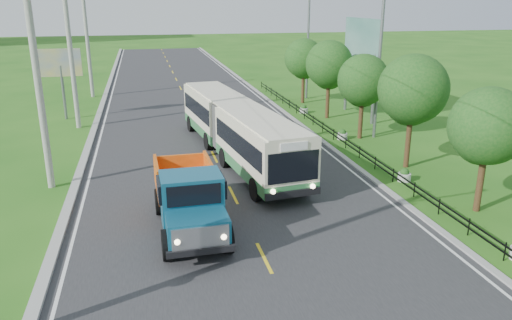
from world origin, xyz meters
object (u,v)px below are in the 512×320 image
object	(u,v)px
tree_back	(304,60)
billboard_left	(60,67)
pole_far	(88,40)
planter_near	(404,176)
tree_fifth	(329,67)
planter_mid	(342,135)
tree_fourth	(363,83)
streetlight_far	(306,43)
dump_truck	(189,195)
tree_second	(487,130)
bus	(236,126)
tree_third	(412,93)
streetlight_mid	(377,61)
billboard_right	(362,46)
planter_far	(304,110)
pole_near	(39,81)
pole_mid	(71,54)

from	to	relation	value
tree_back	billboard_left	bearing A→B (deg)	-173.69
pole_far	planter_near	bearing A→B (deg)	-58.01
tree_fifth	planter_mid	bearing A→B (deg)	-101.56
tree_fourth	pole_far	bearing A→B (deg)	133.85
tree_back	billboard_left	xyz separation A→B (m)	(-19.36, -2.14, 0.21)
streetlight_far	dump_truck	size ratio (longest dim) A/B	1.46
tree_second	bus	world-z (taller)	tree_second
planter_mid	tree_third	bearing A→B (deg)	-77.90
planter_mid	billboard_left	distance (m)	20.99
tree_fifth	streetlight_mid	size ratio (longest dim) A/B	0.64
planter_mid	bus	size ratio (longest dim) A/B	0.04
tree_back	bus	bearing A→B (deg)	-120.83
billboard_right	tree_third	bearing A→B (deg)	-101.64
tree_fifth	bus	distance (m)	12.21
planter_far	dump_truck	world-z (taller)	dump_truck
pole_near	pole_mid	bearing A→B (deg)	90.00
streetlight_far	planter_near	size ratio (longest dim) A/B	13.54
dump_truck	pole_near	bearing A→B (deg)	132.83
tree_fourth	streetlight_mid	size ratio (longest dim) A/B	0.60
tree_third	tree_fifth	world-z (taller)	tree_third
tree_third	bus	world-z (taller)	tree_third
dump_truck	pole_mid	bearing A→B (deg)	106.93
streetlight_mid	dump_truck	size ratio (longest dim) A/B	1.46
streetlight_far	dump_truck	xyz separation A→B (m)	(-12.91, -25.18, -3.44)
pole_mid	planter_near	size ratio (longest dim) A/B	14.93
pole_mid	pole_far	distance (m)	12.00
tree_fourth	streetlight_mid	xyz separation A→B (m)	(0.79, -0.14, 1.32)
tree_third	planter_near	distance (m)	4.46
pole_near	tree_third	xyz separation A→B (m)	(18.12, -0.86, -1.11)
tree_second	streetlight_mid	world-z (taller)	streetlight_mid
pole_near	streetlight_mid	world-z (taller)	pole_near
pole_near	planter_mid	size ratio (longest dim) A/B	14.93
tree_fifth	streetlight_mid	world-z (taller)	streetlight_mid
tree_third	billboard_left	xyz separation A→B (m)	(-19.36, 15.86, -0.12)
tree_back	streetlight_mid	xyz separation A→B (m)	(0.79, -12.14, 1.25)
tree_fourth	tree_back	bearing A→B (deg)	90.00
bus	dump_truck	bearing A→B (deg)	-118.51
tree_fourth	billboard_left	size ratio (longest dim) A/B	1.04
pole_far	tree_back	bearing A→B (deg)	-20.74
pole_near	billboard_left	xyz separation A→B (m)	(-1.24, 15.00, -1.23)
pole_mid	billboard_right	size ratio (longest dim) A/B	1.37
tree_fifth	tree_back	distance (m)	6.00
pole_near	dump_truck	bearing A→B (deg)	-45.86
bus	streetlight_mid	bearing A→B (deg)	6.70
planter_near	bus	bearing A→B (deg)	142.10
tree_third	streetlight_mid	bearing A→B (deg)	82.36
dump_truck	tree_third	bearing A→B (deg)	22.36
tree_second	planter_near	size ratio (longest dim) A/B	7.91
pole_far	tree_second	xyz separation A→B (m)	(18.12, -30.86, -1.57)
tree_fourth	planter_mid	world-z (taller)	tree_fourth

